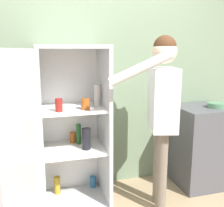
{
  "coord_description": "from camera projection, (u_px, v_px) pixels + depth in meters",
  "views": [
    {
      "loc": [
        -0.58,
        -1.84,
        1.54
      ],
      "look_at": [
        0.13,
        0.65,
        1.02
      ],
      "focal_mm": 42.0,
      "sensor_mm": 36.0,
      "label": 1
    }
  ],
  "objects": [
    {
      "name": "bowl",
      "position": [
        216.0,
        105.0,
        2.93
      ],
      "size": [
        0.2,
        0.2,
        0.05
      ],
      "color": "#517F5B",
      "rests_on": "counter"
    },
    {
      "name": "counter",
      "position": [
        202.0,
        145.0,
        3.05
      ],
      "size": [
        0.62,
        0.56,
        0.92
      ],
      "color": "#4C4C51",
      "rests_on": "ground_plane"
    },
    {
      "name": "person",
      "position": [
        162.0,
        101.0,
        2.43
      ],
      "size": [
        0.72,
        0.52,
        1.68
      ],
      "color": "#726656",
      "rests_on": "ground_plane"
    },
    {
      "name": "wall_back",
      "position": [
        92.0,
        75.0,
        2.87
      ],
      "size": [
        7.0,
        0.06,
        2.55
      ],
      "color": "gray",
      "rests_on": "ground_plane"
    },
    {
      "name": "refrigerator",
      "position": [
        63.0,
        132.0,
        2.47
      ],
      "size": [
        0.94,
        1.17,
        1.59
      ],
      "color": "#B7BABC",
      "rests_on": "ground_plane"
    }
  ]
}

